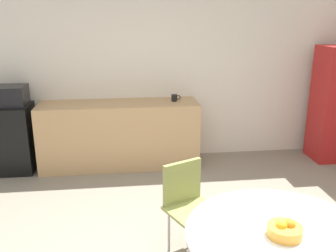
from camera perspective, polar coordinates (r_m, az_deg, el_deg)
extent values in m
cube|color=silver|center=(5.34, -1.86, 8.77)|extent=(6.00, 0.10, 2.60)
cube|color=tan|center=(5.18, -7.45, -1.32)|extent=(2.16, 0.60, 0.90)
cube|color=black|center=(5.39, -22.81, -1.77)|extent=(0.54, 0.54, 0.91)
cube|color=black|center=(5.25, -23.53, 4.27)|extent=(0.48, 0.38, 0.26)
cylinder|color=white|center=(2.53, 17.15, -15.79)|extent=(1.22, 1.22, 0.03)
cylinder|color=silver|center=(3.36, 7.90, -16.68)|extent=(0.02, 0.02, 0.42)
cylinder|color=silver|center=(3.20, 3.31, -18.47)|extent=(0.02, 0.02, 0.42)
cylinder|color=silver|center=(3.56, 4.58, -14.39)|extent=(0.02, 0.02, 0.42)
cylinder|color=silver|center=(3.41, 0.14, -15.89)|extent=(0.02, 0.02, 0.42)
cube|color=#8C934C|center=(3.26, 4.07, -13.01)|extent=(0.56, 0.56, 0.03)
cube|color=#8C934C|center=(3.30, 2.19, -8.59)|extent=(0.36, 0.20, 0.38)
cylinder|color=gold|center=(2.48, 17.52, -15.16)|extent=(0.22, 0.22, 0.07)
sphere|color=yellow|center=(2.45, 17.08, -14.46)|extent=(0.07, 0.07, 0.07)
sphere|color=orange|center=(2.48, 18.26, -14.25)|extent=(0.07, 0.07, 0.07)
cylinder|color=black|center=(5.11, 0.97, 4.37)|extent=(0.08, 0.08, 0.09)
torus|color=black|center=(5.11, 1.61, 4.44)|extent=(0.06, 0.01, 0.06)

